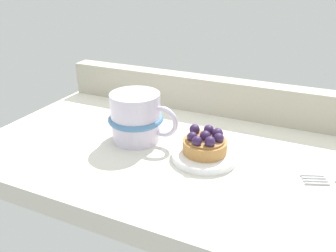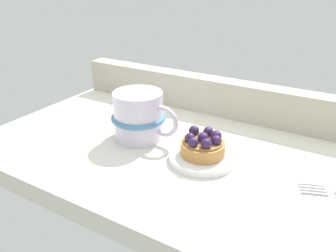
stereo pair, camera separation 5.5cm
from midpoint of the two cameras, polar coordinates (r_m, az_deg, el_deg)
ground_plane at (r=57.06cm, az=1.61°, el=-5.87°), size 74.25×39.99×3.44cm
window_rail_back at (r=70.08cm, az=7.40°, el=4.93°), size 72.77×4.09×7.40cm
dessert_plate at (r=53.97cm, az=3.33°, el=-5.08°), size 10.73×10.73×1.17cm
raspberry_tart at (r=52.91cm, az=3.42°, el=-3.00°), size 7.09×7.09×3.80cm
coffee_mug at (r=58.46cm, az=-8.31°, el=1.27°), size 12.96×9.80×8.64cm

